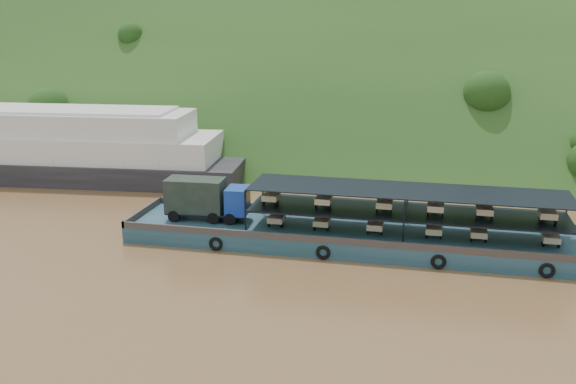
# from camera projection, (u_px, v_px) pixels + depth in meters

# --- Properties ---
(ground) EXTENTS (160.00, 160.00, 0.00)m
(ground) POSITION_uv_depth(u_px,v_px,m) (305.00, 245.00, 48.57)
(ground) COLOR brown
(ground) RESTS_ON ground
(hillside) EXTENTS (140.00, 39.60, 39.60)m
(hillside) POSITION_uv_depth(u_px,v_px,m) (359.00, 149.00, 82.37)
(hillside) COLOR #183714
(hillside) RESTS_ON ground
(cargo_barge) EXTENTS (35.00, 7.18, 4.54)m
(cargo_barge) POSITION_uv_depth(u_px,v_px,m) (346.00, 230.00, 48.38)
(cargo_barge) COLOR #123A42
(cargo_barge) RESTS_ON ground
(passenger_ferry) EXTENTS (37.21, 12.40, 7.40)m
(passenger_ferry) POSITION_uv_depth(u_px,v_px,m) (71.00, 148.00, 67.31)
(passenger_ferry) COLOR black
(passenger_ferry) RESTS_ON ground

